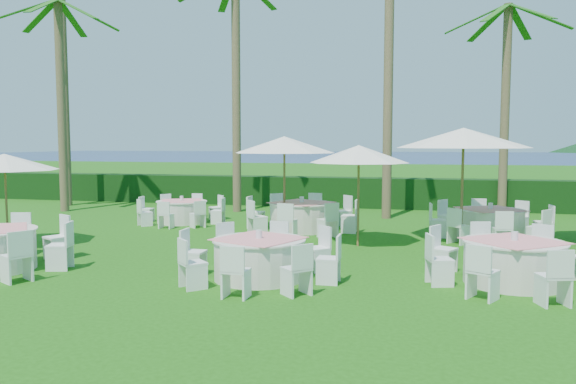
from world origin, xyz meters
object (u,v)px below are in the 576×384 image
at_px(banquet_table_e, 302,216).
at_px(banquet_table_f, 490,223).
at_px(banquet_table_c, 514,261).
at_px(umbrella_b, 359,154).
at_px(umbrella_d, 463,138).
at_px(umbrella_a, 5,162).
at_px(umbrella_c, 284,145).
at_px(banquet_table_b, 259,258).
at_px(banquet_table_d, 182,211).

height_order(banquet_table_e, banquet_table_f, banquet_table_e).
bearing_deg(banquet_table_f, banquet_table_e, 178.45).
height_order(banquet_table_c, umbrella_b, umbrella_b).
height_order(banquet_table_f, umbrella_d, umbrella_d).
height_order(umbrella_a, umbrella_c, umbrella_c).
bearing_deg(banquet_table_b, banquet_table_d, 124.61).
distance_m(banquet_table_c, banquet_table_d, 11.05).
bearing_deg(banquet_table_b, umbrella_b, 69.66).
bearing_deg(umbrella_c, umbrella_d, -9.35).
distance_m(banquet_table_c, umbrella_d, 4.88).
distance_m(banquet_table_f, umbrella_c, 6.14).
xyz_separation_m(banquet_table_c, umbrella_b, (-3.23, 3.15, 1.89)).
bearing_deg(umbrella_c, umbrella_b, -38.63).
xyz_separation_m(banquet_table_c, banquet_table_d, (-9.30, 5.96, -0.05)).
relative_size(banquet_table_c, umbrella_d, 0.94).
relative_size(banquet_table_b, banquet_table_c, 0.97).
relative_size(banquet_table_f, umbrella_d, 0.95).
bearing_deg(banquet_table_c, banquet_table_d, 147.34).
xyz_separation_m(banquet_table_d, umbrella_b, (6.07, -2.81, 1.94)).
distance_m(banquet_table_c, umbrella_b, 4.90).
xyz_separation_m(banquet_table_f, umbrella_b, (-3.37, -1.99, 1.89)).
height_order(banquet_table_c, umbrella_c, umbrella_c).
bearing_deg(banquet_table_d, banquet_table_c, -32.66).
height_order(banquet_table_d, umbrella_b, umbrella_b).
height_order(banquet_table_b, banquet_table_e, banquet_table_e).
distance_m(banquet_table_b, umbrella_b, 4.57).
height_order(banquet_table_c, umbrella_a, umbrella_a).
xyz_separation_m(banquet_table_e, umbrella_c, (-0.48, -0.22, 2.10)).
bearing_deg(umbrella_a, umbrella_d, 16.57).
xyz_separation_m(banquet_table_f, umbrella_d, (-0.81, -0.89, 2.30)).
xyz_separation_m(umbrella_b, umbrella_d, (2.56, 1.10, 0.41)).
height_order(banquet_table_b, umbrella_c, umbrella_c).
distance_m(banquet_table_d, banquet_table_f, 9.47).
relative_size(banquet_table_d, banquet_table_e, 0.85).
bearing_deg(banquet_table_b, umbrella_c, 99.28).
relative_size(banquet_table_b, umbrella_a, 1.21).
bearing_deg(umbrella_a, banquet_table_c, -4.65).
xyz_separation_m(banquet_table_e, banquet_table_f, (5.29, -0.14, -0.02)).
relative_size(banquet_table_f, umbrella_b, 1.27).
bearing_deg(banquet_table_d, banquet_table_e, -9.24).
xyz_separation_m(banquet_table_d, umbrella_d, (8.63, -1.71, 2.34)).
relative_size(banquet_table_f, umbrella_c, 1.08).
bearing_deg(umbrella_c, banquet_table_b, -80.72).
xyz_separation_m(banquet_table_d, banquet_table_e, (4.15, -0.68, 0.06)).
xyz_separation_m(banquet_table_e, umbrella_a, (-6.59, -4.33, 1.68)).
bearing_deg(umbrella_b, umbrella_a, -165.51).
height_order(banquet_table_d, banquet_table_e, banquet_table_e).
bearing_deg(banquet_table_f, umbrella_d, -132.11).
bearing_deg(banquet_table_c, banquet_table_e, 134.25).
distance_m(banquet_table_f, umbrella_d, 2.60).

